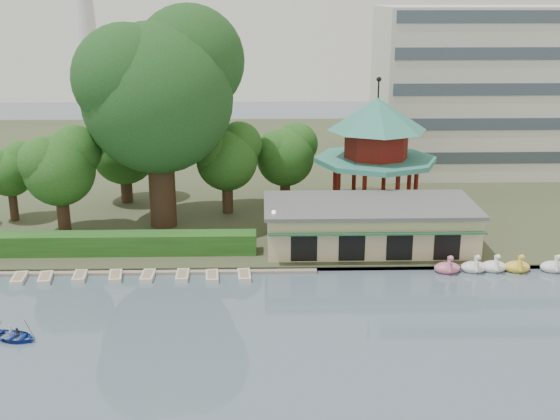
{
  "coord_description": "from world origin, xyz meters",
  "views": [
    {
      "loc": [
        0.63,
        -36.7,
        22.14
      ],
      "look_at": [
        2.0,
        18.0,
        5.0
      ],
      "focal_mm": 45.0,
      "sensor_mm": 36.0,
      "label": 1
    }
  ],
  "objects_px": {
    "big_tree": "(159,86)",
    "rowboat_with_passengers": "(14,333)",
    "boathouse": "(369,224)",
    "dock": "(110,271)",
    "pavilion": "(376,144)"
  },
  "relations": [
    {
      "from": "boathouse",
      "to": "pavilion",
      "type": "xyz_separation_m",
      "value": [
        2.0,
        10.03,
        5.11
      ]
    },
    {
      "from": "big_tree",
      "to": "rowboat_with_passengers",
      "type": "relative_size",
      "value": 3.96
    },
    {
      "from": "big_tree",
      "to": "rowboat_with_passengers",
      "type": "distance_m",
      "value": 27.22
    },
    {
      "from": "dock",
      "to": "big_tree",
      "type": "distance_m",
      "value": 17.84
    },
    {
      "from": "pavilion",
      "to": "rowboat_with_passengers",
      "type": "height_order",
      "value": "pavilion"
    },
    {
      "from": "pavilion",
      "to": "big_tree",
      "type": "xyz_separation_m",
      "value": [
        -20.81,
        -3.77,
        6.29
      ]
    },
    {
      "from": "boathouse",
      "to": "big_tree",
      "type": "relative_size",
      "value": 0.9
    },
    {
      "from": "boathouse",
      "to": "dock",
      "type": "bearing_deg",
      "value": -167.76
    },
    {
      "from": "dock",
      "to": "rowboat_with_passengers",
      "type": "distance_m",
      "value": 12.27
    },
    {
      "from": "dock",
      "to": "pavilion",
      "type": "relative_size",
      "value": 2.52
    },
    {
      "from": "boathouse",
      "to": "rowboat_with_passengers",
      "type": "distance_m",
      "value": 30.76
    },
    {
      "from": "dock",
      "to": "big_tree",
      "type": "height_order",
      "value": "big_tree"
    },
    {
      "from": "dock",
      "to": "pavilion",
      "type": "xyz_separation_m",
      "value": [
        24.0,
        14.8,
        7.36
      ]
    },
    {
      "from": "boathouse",
      "to": "big_tree",
      "type": "distance_m",
      "value": 22.87
    },
    {
      "from": "boathouse",
      "to": "rowboat_with_passengers",
      "type": "bearing_deg",
      "value": -147.74
    }
  ]
}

